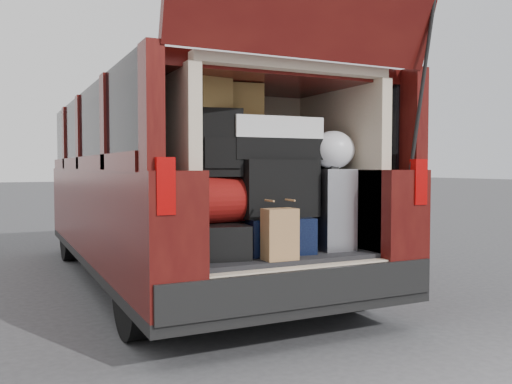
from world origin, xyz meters
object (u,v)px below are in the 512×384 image
at_px(silver_roller, 329,209).
at_px(backpack, 217,143).
at_px(black_hardshell, 214,239).
at_px(twotone_duffel, 271,139).
at_px(navy_hardshell, 271,233).
at_px(black_soft_case, 274,188).
at_px(kraft_bag, 280,234).
at_px(red_duffel, 221,200).

xyz_separation_m(silver_roller, backpack, (-0.81, 0.07, 0.45)).
relative_size(black_hardshell, twotone_duffel, 0.83).
bearing_deg(navy_hardshell, silver_roller, -5.14).
distance_m(black_soft_case, twotone_duffel, 0.34).
height_order(black_soft_case, twotone_duffel, twotone_duffel).
xyz_separation_m(silver_roller, twotone_duffel, (-0.41, 0.10, 0.48)).
bearing_deg(silver_roller, black_hardshell, -179.50).
height_order(black_hardshell, kraft_bag, kraft_bag).
distance_m(kraft_bag, red_duffel, 0.45).
relative_size(silver_roller, twotone_duffel, 0.88).
bearing_deg(red_duffel, black_soft_case, -6.34).
distance_m(black_hardshell, backpack, 0.62).
height_order(navy_hardshell, silver_roller, silver_roller).
height_order(black_hardshell, twotone_duffel, twotone_duffel).
distance_m(black_soft_case, backpack, 0.50).
bearing_deg(twotone_duffel, kraft_bag, -107.42).
xyz_separation_m(navy_hardshell, silver_roller, (0.42, -0.08, 0.16)).
xyz_separation_m(black_hardshell, silver_roller, (0.84, -0.05, 0.17)).
height_order(red_duffel, backpack, backpack).
xyz_separation_m(navy_hardshell, kraft_bag, (-0.12, -0.35, 0.04)).
xyz_separation_m(navy_hardshell, black_soft_case, (0.01, -0.03, 0.31)).
height_order(black_hardshell, backpack, backpack).
bearing_deg(black_soft_case, backpack, 176.31).
bearing_deg(silver_roller, navy_hardshell, 172.73).
height_order(silver_roller, red_duffel, silver_roller).
xyz_separation_m(silver_roller, red_duffel, (-0.79, 0.05, 0.08)).
bearing_deg(black_hardshell, kraft_bag, -34.21).
distance_m(silver_roller, red_duffel, 0.80).
distance_m(navy_hardshell, backpack, 0.72).
xyz_separation_m(navy_hardshell, red_duffel, (-0.37, -0.03, 0.24)).
distance_m(navy_hardshell, red_duffel, 0.45).
height_order(black_hardshell, red_duffel, red_duffel).
height_order(kraft_bag, black_soft_case, black_soft_case).
relative_size(silver_roller, red_duffel, 1.22).
relative_size(silver_roller, backpack, 1.29).
bearing_deg(black_soft_case, navy_hardshell, 104.51).
relative_size(silver_roller, black_soft_case, 1.05).
distance_m(black_hardshell, black_soft_case, 0.54).
bearing_deg(twotone_duffel, navy_hardshell, -109.97).
bearing_deg(navy_hardshell, backpack, -172.06).
relative_size(black_hardshell, backpack, 1.22).
relative_size(silver_roller, kraft_bag, 1.76).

